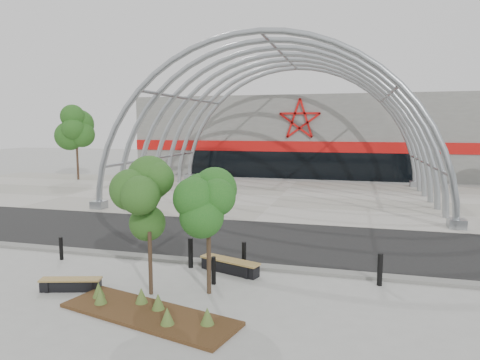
{
  "coord_description": "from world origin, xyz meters",
  "views": [
    {
      "loc": [
        4.95,
        -14.67,
        5.05
      ],
      "look_at": [
        0.0,
        4.0,
        2.6
      ],
      "focal_mm": 32.0,
      "sensor_mm": 36.0,
      "label": 1
    }
  ],
  "objects": [
    {
      "name": "street_tree_0",
      "position": [
        -0.83,
        -3.38,
        2.73
      ],
      "size": [
        1.66,
        1.66,
        3.79
      ],
      "color": "#2E2117",
      "rests_on": "ground"
    },
    {
      "name": "bg_tree_0",
      "position": [
        -20.0,
        20.0,
        4.64
      ],
      "size": [
        3.0,
        3.0,
        6.45
      ],
      "color": "#301F16",
      "rests_on": "ground"
    },
    {
      "name": "bollard_3",
      "position": [
        0.75,
        -2.12,
        0.45
      ],
      "size": [
        0.14,
        0.14,
        0.9
      ],
      "primitive_type": "cylinder",
      "color": "black",
      "rests_on": "ground"
    },
    {
      "name": "street_tree_1",
      "position": [
        0.85,
        -2.88,
        2.85
      ],
      "size": [
        1.68,
        1.68,
        3.97
      ],
      "color": "#2D2317",
      "rests_on": "ground"
    },
    {
      "name": "bench_0",
      "position": [
        -3.34,
        -3.77,
        0.19
      ],
      "size": [
        1.89,
        0.9,
        0.39
      ],
      "color": "black",
      "rests_on": "ground"
    },
    {
      "name": "ground",
      "position": [
        0.0,
        0.0,
        0.0
      ],
      "size": [
        140.0,
        140.0,
        0.0
      ],
      "primitive_type": "plane",
      "color": "#979792",
      "rests_on": "ground"
    },
    {
      "name": "bollard_2",
      "position": [
        1.3,
        -0.36,
        0.48
      ],
      "size": [
        0.15,
        0.15,
        0.95
      ],
      "primitive_type": "cylinder",
      "color": "black",
      "rests_on": "ground"
    },
    {
      "name": "bench_1",
      "position": [
        0.94,
        -0.94,
        0.23
      ],
      "size": [
        2.27,
        1.18,
        0.47
      ],
      "color": "black",
      "rests_on": "ground"
    },
    {
      "name": "bollard_4",
      "position": [
        5.89,
        -0.87,
        0.52
      ],
      "size": [
        0.17,
        0.17,
        1.04
      ],
      "primitive_type": "cylinder",
      "color": "black",
      "rests_on": "ground"
    },
    {
      "name": "planting_bed",
      "position": [
        -0.27,
        -4.73,
        0.13
      ],
      "size": [
        5.31,
        2.76,
        0.54
      ],
      "color": "#392713",
      "rests_on": "ground"
    },
    {
      "name": "road",
      "position": [
        0.0,
        3.5,
        0.01
      ],
      "size": [
        140.0,
        7.0,
        0.02
      ],
      "primitive_type": "cube",
      "color": "black",
      "rests_on": "ground"
    },
    {
      "name": "bollard_0",
      "position": [
        -5.65,
        -1.19,
        0.44
      ],
      "size": [
        0.14,
        0.14,
        0.88
      ],
      "primitive_type": "cylinder",
      "color": "black",
      "rests_on": "ground"
    },
    {
      "name": "kerb",
      "position": [
        0.0,
        -0.25,
        0.06
      ],
      "size": [
        60.0,
        0.5,
        0.12
      ],
      "primitive_type": "cube",
      "color": "#63625E",
      "rests_on": "ground"
    },
    {
      "name": "vault_canopy",
      "position": [
        0.0,
        15.5,
        0.02
      ],
      "size": [
        20.8,
        15.8,
        20.36
      ],
      "color": "#949A9E",
      "rests_on": "ground"
    },
    {
      "name": "forecourt",
      "position": [
        0.0,
        15.5,
        0.02
      ],
      "size": [
        60.0,
        17.0,
        0.04
      ],
      "primitive_type": "cube",
      "color": "#9F9B8F",
      "rests_on": "ground"
    },
    {
      "name": "arena_building",
      "position": [
        0.0,
        33.45,
        3.99
      ],
      "size": [
        34.0,
        15.24,
        8.0
      ],
      "color": "slate",
      "rests_on": "ground"
    },
    {
      "name": "bollard_1",
      "position": [
        -0.56,
        -0.79,
        0.54
      ],
      "size": [
        0.17,
        0.17,
        1.08
      ],
      "primitive_type": "cylinder",
      "color": "black",
      "rests_on": "ground"
    }
  ]
}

